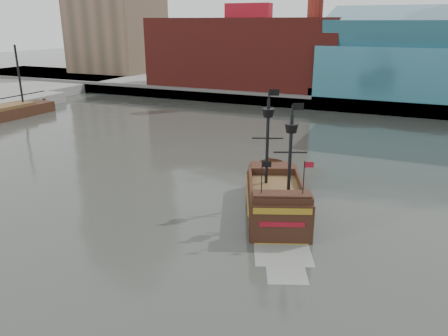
% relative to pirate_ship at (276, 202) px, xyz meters
% --- Properties ---
extents(ground, '(400.00, 400.00, 0.00)m').
position_rel_pirate_ship_xyz_m(ground, '(-2.95, -13.08, -1.04)').
color(ground, '#2A2D28').
rests_on(ground, ground).
extents(promenade_far, '(220.00, 60.00, 2.00)m').
position_rel_pirate_ship_xyz_m(promenade_far, '(-2.95, 78.92, -0.04)').
color(promenade_far, slate).
rests_on(promenade_far, ground).
extents(seawall, '(220.00, 1.00, 2.60)m').
position_rel_pirate_ship_xyz_m(seawall, '(-2.95, 49.42, 0.26)').
color(seawall, '#4C4C49').
rests_on(seawall, ground).
extents(pirate_ship, '(9.91, 16.00, 11.53)m').
position_rel_pirate_ship_xyz_m(pirate_ship, '(0.00, 0.00, 0.00)').
color(pirate_ship, black).
rests_on(pirate_ship, ground).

